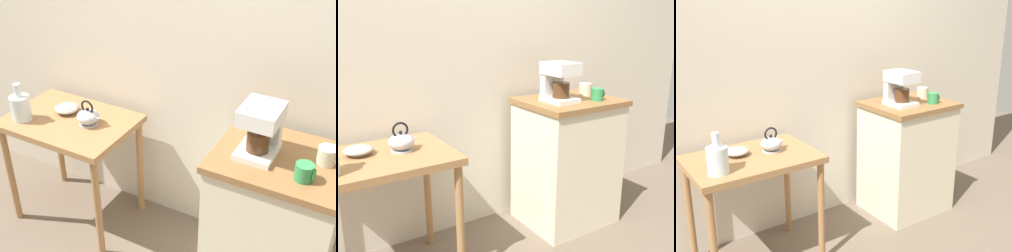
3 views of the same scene
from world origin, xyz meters
The scene contains 9 objects.
ground_plane centered at (0.00, 0.00, 0.00)m, with size 8.00×8.00×0.00m, color #6B5B4C.
back_wall centered at (0.10, 0.34, 1.40)m, with size 4.40×0.10×2.80m, color beige.
wooden_table centered at (-0.64, -0.04, 0.64)m, with size 0.78×0.55×0.75m.
kitchen_counter centered at (0.68, -0.04, 0.45)m, with size 0.65×0.54×0.91m.
bowl_stoneware centered at (-0.71, 0.02, 0.78)m, with size 0.15×0.15×0.05m.
teakettle centered at (-0.49, -0.03, 0.80)m, with size 0.17×0.14×0.16m.
coffee_maker centered at (0.56, -0.05, 1.05)m, with size 0.18×0.22×0.26m.
mug_small_cream centered at (0.87, 0.01, 0.95)m, with size 0.09×0.09×0.09m.
mug_tall_green centered at (0.81, -0.17, 0.95)m, with size 0.09×0.08×0.08m.
Camera 2 is at (-1.05, -1.94, 1.43)m, focal length 40.34 mm.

